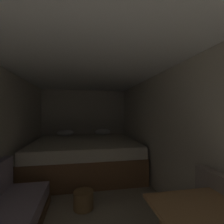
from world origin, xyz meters
The scene contains 7 objects.
ground_plane centered at (0.00, 1.86, 0.00)m, with size 7.29×7.29×0.00m, color #A39984.
wall_back centered at (0.00, 4.53, 1.06)m, with size 2.62×0.05×2.12m, color beige.
wall_right centered at (1.29, 1.86, 1.06)m, with size 0.05×5.29×2.12m, color beige.
ceiling_slab centered at (0.00, 1.86, 2.15)m, with size 2.62×5.29×0.05m, color white.
bed centered at (0.00, 3.42, 0.38)m, with size 2.40×2.10×0.94m.
dinette_table centered at (0.82, 0.51, 0.61)m, with size 0.72×0.56×0.71m.
wicker_basket centered at (-0.05, 1.89, 0.13)m, with size 0.30×0.30×0.26m.
Camera 1 is at (-0.08, -0.57, 1.44)m, focal length 25.90 mm.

